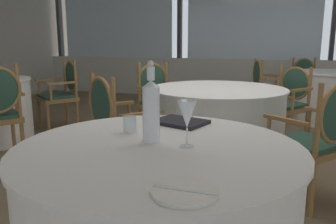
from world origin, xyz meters
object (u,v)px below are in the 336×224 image
object	(u,v)px
wine_glass	(187,115)
menu_book	(180,122)
dining_chair_0_0	(265,85)
dining_chair_2_0	(319,134)
side_plate	(185,192)
dining_chair_2_3	(116,124)
water_tumbler	(130,124)
dining_chair_2_2	(158,95)
dining_chair_3_0	(63,89)
dining_chair_0_3	(306,79)
dining_chair_2_1	(287,99)
water_bottle	(151,109)

from	to	relation	value
wine_glass	menu_book	xyz separation A→B (m)	(-0.15, 0.40, -0.13)
dining_chair_0_0	dining_chair_2_0	bearing A→B (deg)	-98.53
side_plate	wine_glass	size ratio (longest dim) A/B	1.02
wine_glass	dining_chair_0_0	distance (m)	4.00
dining_chair_2_0	dining_chair_2_3	distance (m)	1.55
water_tumbler	dining_chair_2_2	distance (m)	2.59
menu_book	dining_chair_3_0	size ratio (longest dim) A/B	0.29
menu_book	dining_chair_0_3	world-z (taller)	dining_chair_0_3
side_plate	dining_chair_0_0	distance (m)	4.43
dining_chair_2_0	dining_chair_2_2	bearing A→B (deg)	0.00
water_tumbler	dining_chair_2_3	distance (m)	1.10
dining_chair_2_1	dining_chair_2_2	xyz separation A→B (m)	(-1.54, -0.19, -0.01)
side_plate	dining_chair_0_3	size ratio (longest dim) A/B	0.23
water_tumbler	water_bottle	bearing A→B (deg)	-36.85
side_plate	dining_chair_2_3	size ratio (longest dim) A/B	0.22
wine_glass	dining_chair_2_2	size ratio (longest dim) A/B	0.21
water_tumbler	dining_chair_2_0	xyz separation A→B (m)	(1.00, 1.12, -0.26)
water_tumbler	dining_chair_3_0	size ratio (longest dim) A/B	0.08
dining_chair_0_0	dining_chair_2_0	xyz separation A→B (m)	(0.50, -2.71, -0.01)
dining_chair_0_3	dining_chair_2_3	size ratio (longest dim) A/B	0.96
dining_chair_2_3	wine_glass	bearing A→B (deg)	-102.76
dining_chair_3_0	dining_chair_2_2	bearing A→B (deg)	123.74
water_bottle	dining_chair_2_3	bearing A→B (deg)	124.17
dining_chair_2_2	dining_chair_2_3	world-z (taller)	dining_chair_2_3
dining_chair_3_0	dining_chair_2_3	bearing A→B (deg)	80.92
dining_chair_2_1	wine_glass	bearing A→B (deg)	28.52
dining_chair_0_3	dining_chair_2_2	bearing A→B (deg)	-54.10
dining_chair_0_3	dining_chair_2_3	bearing A→B (deg)	-40.83
water_tumbler	dining_chair_2_1	bearing A→B (deg)	73.24
side_plate	dining_chair_2_1	distance (m)	3.28
side_plate	water_tumbler	distance (m)	0.75
dining_chair_2_0	dining_chair_3_0	distance (m)	3.45
water_tumbler	dining_chair_0_3	world-z (taller)	dining_chair_0_3
side_plate	water_bottle	bearing A→B (deg)	121.04
water_bottle	dining_chair_2_3	distance (m)	1.31
side_plate	dining_chair_2_0	distance (m)	1.82
menu_book	dining_chair_2_1	xyz separation A→B (m)	(0.61, 2.40, -0.22)
dining_chair_0_3	dining_chair_2_2	world-z (taller)	dining_chair_2_2
side_plate	water_bottle	distance (m)	0.58
dining_chair_2_3	dining_chair_2_0	bearing A→B (deg)	-44.97
side_plate	menu_book	size ratio (longest dim) A/B	0.76
water_bottle	water_tumbler	world-z (taller)	water_bottle
water_bottle	dining_chair_0_0	world-z (taller)	water_bottle
water_bottle	dining_chair_2_0	xyz separation A→B (m)	(0.83, 1.24, -0.37)
dining_chair_0_0	dining_chair_2_2	world-z (taller)	dining_chair_0_0
dining_chair_2_0	dining_chair_2_3	world-z (taller)	dining_chair_2_3
side_plate	menu_book	xyz separation A→B (m)	(-0.26, 0.85, 0.01)
dining_chair_3_0	dining_chair_0_0	bearing A→B (deg)	151.85
dining_chair_2_2	dining_chair_2_3	bearing A→B (deg)	-45.00
menu_book	wine_glass	bearing A→B (deg)	-51.68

